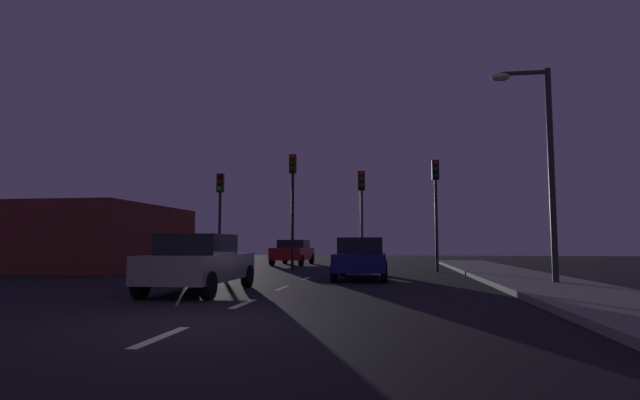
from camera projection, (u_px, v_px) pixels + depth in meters
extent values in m
plane|color=black|center=(287.00, 286.00, 14.90)|extent=(80.00, 80.00, 0.00)
cube|color=gray|center=(553.00, 287.00, 13.83)|extent=(3.00, 40.00, 0.15)
cube|color=silver|center=(161.00, 337.00, 6.82)|extent=(0.16, 1.60, 0.01)
cube|color=silver|center=(243.00, 304.00, 10.56)|extent=(0.16, 1.60, 0.01)
cube|color=silver|center=(282.00, 288.00, 14.31)|extent=(0.16, 1.60, 0.01)
cube|color=silver|center=(305.00, 279.00, 18.06)|extent=(0.16, 1.60, 0.01)
cylinder|color=#2D2D30|center=(220.00, 222.00, 24.15)|extent=(0.14, 0.14, 4.64)
cube|color=#382D0C|center=(220.00, 183.00, 24.31)|extent=(0.32, 0.24, 0.90)
sphere|color=#3F0C0C|center=(219.00, 176.00, 24.18)|extent=(0.20, 0.20, 0.20)
sphere|color=#3F2D0C|center=(219.00, 183.00, 24.15)|extent=(0.20, 0.20, 0.20)
sphere|color=#19D84C|center=(219.00, 189.00, 24.12)|extent=(0.20, 0.20, 0.20)
cylinder|color=black|center=(293.00, 212.00, 23.67)|extent=(0.14, 0.14, 5.50)
cube|color=#382D0C|center=(293.00, 164.00, 23.87)|extent=(0.32, 0.24, 0.90)
sphere|color=red|center=(292.00, 157.00, 23.74)|extent=(0.20, 0.20, 0.20)
sphere|color=#3F2D0C|center=(292.00, 163.00, 23.71)|extent=(0.20, 0.20, 0.20)
sphere|color=#0C3319|center=(292.00, 170.00, 23.69)|extent=(0.20, 0.20, 0.20)
cylinder|color=#4C4C51|center=(362.00, 221.00, 23.17)|extent=(0.14, 0.14, 4.63)
cube|color=#382D0C|center=(361.00, 181.00, 23.33)|extent=(0.32, 0.24, 0.90)
sphere|color=red|center=(361.00, 174.00, 23.20)|extent=(0.20, 0.20, 0.20)
sphere|color=#3F2D0C|center=(361.00, 180.00, 23.17)|extent=(0.20, 0.20, 0.20)
sphere|color=#0C3319|center=(361.00, 187.00, 23.15)|extent=(0.20, 0.20, 0.20)
cylinder|color=#2D2D30|center=(436.00, 215.00, 22.71)|extent=(0.14, 0.14, 5.07)
cube|color=black|center=(435.00, 170.00, 22.89)|extent=(0.32, 0.24, 0.90)
sphere|color=red|center=(436.00, 163.00, 22.75)|extent=(0.20, 0.20, 0.20)
sphere|color=#3F2D0C|center=(436.00, 169.00, 22.73)|extent=(0.20, 0.20, 0.20)
sphere|color=#0C3319|center=(436.00, 176.00, 22.70)|extent=(0.20, 0.20, 0.20)
cube|color=navy|center=(361.00, 262.00, 18.16)|extent=(1.83, 4.58, 0.59)
cube|color=black|center=(361.00, 246.00, 17.98)|extent=(1.58, 2.07, 0.56)
cylinder|color=black|center=(343.00, 267.00, 19.94)|extent=(0.23, 0.64, 0.64)
cylinder|color=black|center=(384.00, 268.00, 19.73)|extent=(0.23, 0.64, 0.64)
cylinder|color=black|center=(334.00, 272.00, 16.53)|extent=(0.23, 0.64, 0.64)
cylinder|color=black|center=(384.00, 273.00, 16.33)|extent=(0.23, 0.64, 0.64)
cube|color=gray|center=(200.00, 267.00, 13.14)|extent=(1.81, 4.37, 0.66)
cube|color=black|center=(198.00, 244.00, 12.98)|extent=(1.57, 1.97, 0.52)
cylinder|color=black|center=(194.00, 276.00, 14.82)|extent=(0.23, 0.64, 0.64)
cylinder|color=black|center=(247.00, 276.00, 14.61)|extent=(0.23, 0.64, 0.64)
cylinder|color=black|center=(141.00, 285.00, 11.62)|extent=(0.23, 0.64, 0.64)
cylinder|color=black|center=(208.00, 285.00, 11.41)|extent=(0.23, 0.64, 0.64)
cube|color=#B21919|center=(293.00, 254.00, 30.04)|extent=(2.02, 4.08, 0.70)
cube|color=black|center=(294.00, 244.00, 30.29)|extent=(1.69, 1.87, 0.47)
cylinder|color=black|center=(301.00, 260.00, 28.43)|extent=(0.25, 0.65, 0.64)
cylinder|color=black|center=(272.00, 260.00, 28.76)|extent=(0.25, 0.65, 0.64)
cylinder|color=black|center=(312.00, 259.00, 31.26)|extent=(0.25, 0.65, 0.64)
cylinder|color=black|center=(285.00, 259.00, 31.59)|extent=(0.25, 0.65, 0.64)
cylinder|color=#2D2D30|center=(552.00, 176.00, 14.80)|extent=(0.18, 0.18, 6.51)
cube|color=#2D2D30|center=(524.00, 73.00, 15.18)|extent=(1.36, 0.10, 0.10)
ellipsoid|color=#F2D88C|center=(500.00, 77.00, 15.26)|extent=(0.56, 0.36, 0.24)
cube|color=maroon|center=(110.00, 238.00, 24.53)|extent=(5.08, 8.74, 3.10)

